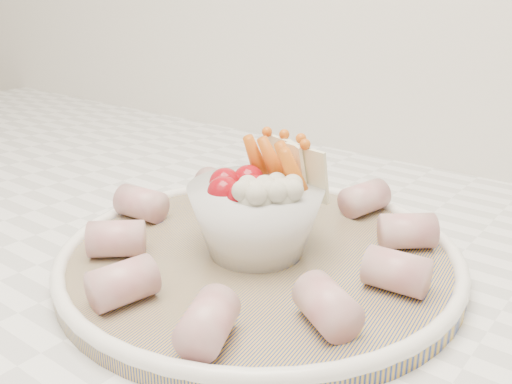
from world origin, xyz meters
The scene contains 3 objects.
serving_platter centered at (-0.07, 1.39, 0.93)m, with size 0.38×0.38×0.02m.
veggie_bowl centered at (-0.07, 1.39, 0.97)m, with size 0.11×0.11×0.10m.
cured_meat_rolls centered at (-0.07, 1.39, 0.95)m, with size 0.30×0.31×0.03m.
Camera 1 is at (0.19, 1.05, 1.15)m, focal length 40.00 mm.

